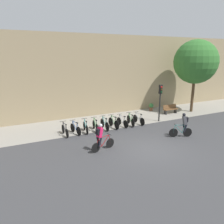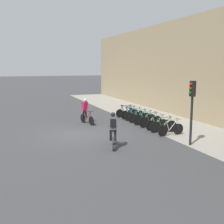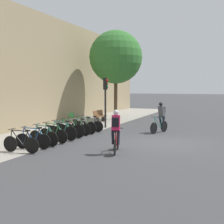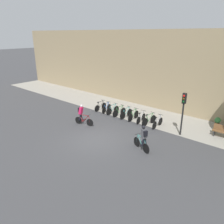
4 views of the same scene
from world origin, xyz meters
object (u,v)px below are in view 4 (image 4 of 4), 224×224
parked_bike_4 (126,113)px  parked_bike_5 (133,115)px  parked_bike_8 (158,123)px  potted_plant (217,121)px  parked_bike_6 (141,118)px  bench (224,132)px  parked_bike_1 (106,108)px  cyclist_grey (143,138)px  parked_bike_2 (113,110)px  parked_bike_3 (119,112)px  parked_bike_0 (100,106)px  parked_bike_7 (149,120)px  cyclist_pink (82,114)px  traffic_light_pole (183,106)px

parked_bike_4 → parked_bike_5: (0.79, 0.00, 0.00)m
parked_bike_4 → parked_bike_8: (3.17, -0.00, -0.02)m
parked_bike_4 → potted_plant: parked_bike_4 is taller
parked_bike_6 → bench: size_ratio=1.02×
parked_bike_1 → cyclist_grey: bearing=-30.7°
parked_bike_6 → parked_bike_2: bearing=180.0°
parked_bike_6 → parked_bike_3: bearing=180.0°
parked_bike_4 → parked_bike_6: 1.59m
parked_bike_0 → parked_bike_7: parked_bike_7 is taller
bench → parked_bike_8: bearing=-162.9°
cyclist_grey → parked_bike_1: size_ratio=1.11×
parked_bike_2 → bench: 9.50m
parked_bike_1 → parked_bike_3: (1.58, -0.00, 0.00)m
parked_bike_8 → parked_bike_5: bearing=180.0°
cyclist_grey → potted_plant: size_ratio=2.26×
parked_bike_2 → parked_bike_5: bearing=0.0°
parked_bike_4 → parked_bike_7: 2.38m
parked_bike_3 → cyclist_pink: bearing=-106.7°
cyclist_grey → traffic_light_pole: 4.13m
cyclist_grey → parked_bike_8: size_ratio=1.03×
parked_bike_4 → parked_bike_6: size_ratio=1.07×
parked_bike_0 → parked_bike_6: parked_bike_0 is taller
cyclist_pink → cyclist_grey: bearing=-3.6°
parked_bike_3 → parked_bike_8: 3.97m
cyclist_grey → parked_bike_8: (-1.17, 3.99, -0.55)m
cyclist_pink → cyclist_grey: (6.22, -0.39, 0.00)m
parked_bike_3 → parked_bike_5: parked_bike_5 is taller
parked_bike_0 → parked_bike_4: bearing=0.0°
cyclist_grey → parked_bike_0: 8.53m
parked_bike_5 → parked_bike_8: bearing=-0.0°
parked_bike_4 → parked_bike_7: parked_bike_4 is taller
parked_bike_1 → parked_bike_3: parked_bike_3 is taller
parked_bike_1 → parked_bike_0: bearing=-179.9°
parked_bike_8 → traffic_light_pole: bearing=-4.5°
cyclist_pink → potted_plant: size_ratio=2.24×
parked_bike_5 → parked_bike_7: (1.59, -0.00, -0.00)m
parked_bike_8 → traffic_light_pole: traffic_light_pole is taller
traffic_light_pole → parked_bike_2: bearing=178.6°
cyclist_pink → bench: size_ratio=1.10×
parked_bike_0 → parked_bike_3: parked_bike_3 is taller
parked_bike_8 → parked_bike_2: bearing=180.0°
parked_bike_2 → parked_bike_3: bearing=-0.0°
parked_bike_1 → parked_bike_3: bearing=-0.0°
parked_bike_0 → parked_bike_5: size_ratio=0.99×
parked_bike_6 → parked_bike_0: bearing=-180.0°
parked_bike_7 → parked_bike_1: bearing=180.0°
parked_bike_0 → parked_bike_1: 0.79m
parked_bike_3 → parked_bike_0: bearing=-180.0°
parked_bike_0 → parked_bike_6: size_ratio=1.04×
parked_bike_1 → traffic_light_pole: bearing=-1.2°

